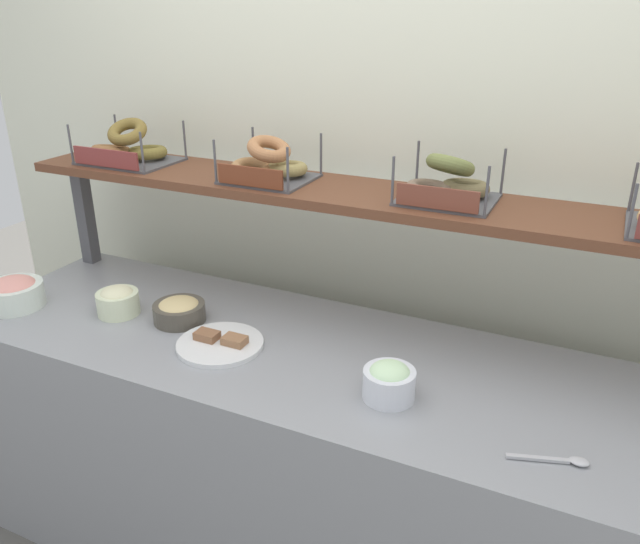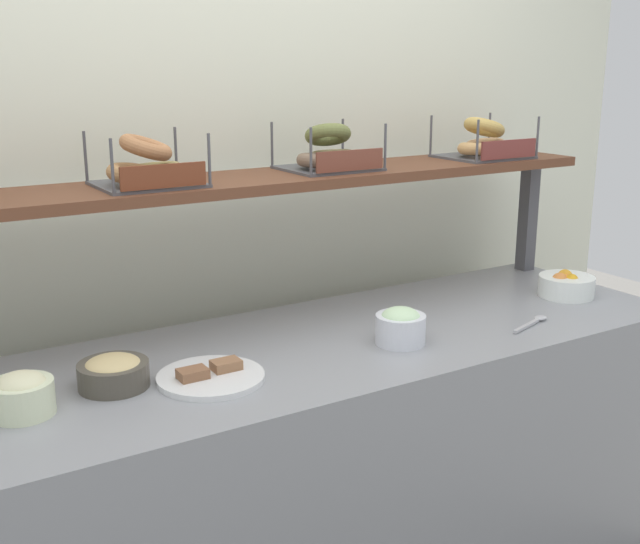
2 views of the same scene
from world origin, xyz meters
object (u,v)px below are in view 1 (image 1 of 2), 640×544
(bagel_basket_everything, at_px, (269,166))
(bagel_basket_poppy, at_px, (448,185))
(bagel_basket_cinnamon_raisin, at_px, (128,149))
(bowl_lox_spread, at_px, (14,292))
(bowl_potato_salad, at_px, (118,300))
(bowl_hummus, at_px, (180,310))
(serving_plate_white, at_px, (220,343))
(serving_spoon_near_plate, at_px, (560,460))
(bowl_scallion_spread, at_px, (389,381))

(bagel_basket_everything, relative_size, bagel_basket_poppy, 1.00)
(bagel_basket_cinnamon_raisin, bearing_deg, bowl_lox_spread, -116.40)
(bowl_potato_salad, xyz_separation_m, bowl_hummus, (0.22, 0.05, -0.01))
(serving_plate_white, bearing_deg, bagel_basket_poppy, 32.77)
(bowl_potato_salad, relative_size, bagel_basket_cinnamon_raisin, 0.43)
(bowl_potato_salad, bearing_deg, bagel_basket_everything, 36.02)
(bagel_basket_everything, bearing_deg, bowl_potato_salad, -143.98)
(serving_plate_white, bearing_deg, bowl_hummus, 157.58)
(bowl_hummus, height_order, bagel_basket_cinnamon_raisin, bagel_basket_cinnamon_raisin)
(serving_spoon_near_plate, height_order, bagel_basket_poppy, bagel_basket_poppy)
(serving_plate_white, distance_m, serving_spoon_near_plate, 0.99)
(bowl_potato_salad, relative_size, bowl_scallion_spread, 1.00)
(bowl_lox_spread, xyz_separation_m, serving_spoon_near_plate, (1.77, -0.05, -0.04))
(serving_plate_white, xyz_separation_m, bagel_basket_everything, (-0.01, 0.34, 0.47))
(bowl_hummus, height_order, serving_plate_white, bowl_hummus)
(bowl_potato_salad, height_order, serving_spoon_near_plate, bowl_potato_salad)
(bowl_hummus, bearing_deg, bagel_basket_everything, 51.88)
(bowl_potato_salad, bearing_deg, bagel_basket_poppy, 18.03)
(bowl_scallion_spread, xyz_separation_m, serving_spoon_near_plate, (0.44, -0.08, -0.04))
(bowl_potato_salad, distance_m, bagel_basket_poppy, 1.13)
(bowl_hummus, relative_size, bagel_basket_cinnamon_raisin, 0.52)
(bowl_hummus, distance_m, serving_spoon_near_plate, 1.21)
(bowl_lox_spread, xyz_separation_m, bowl_scallion_spread, (1.33, 0.03, -0.00))
(serving_spoon_near_plate, height_order, bagel_basket_cinnamon_raisin, bagel_basket_cinnamon_raisin)
(serving_spoon_near_plate, relative_size, bagel_basket_poppy, 0.64)
(bowl_hummus, distance_m, bagel_basket_poppy, 0.93)
(bowl_hummus, height_order, bagel_basket_everything, bagel_basket_everything)
(bowl_potato_salad, bearing_deg, serving_plate_white, -5.42)
(bowl_scallion_spread, height_order, bagel_basket_cinnamon_raisin, bagel_basket_cinnamon_raisin)
(bowl_scallion_spread, bearing_deg, bowl_potato_salad, 175.56)
(serving_spoon_near_plate, bearing_deg, bowl_lox_spread, 178.53)
(serving_spoon_near_plate, distance_m, bagel_basket_cinnamon_raisin, 1.70)
(serving_plate_white, xyz_separation_m, bagel_basket_poppy, (0.56, 0.36, 0.47))
(bowl_lox_spread, xyz_separation_m, bagel_basket_poppy, (1.35, 0.43, 0.43))
(bowl_potato_salad, distance_m, bowl_hummus, 0.22)
(bagel_basket_poppy, bearing_deg, bagel_basket_cinnamon_raisin, -179.11)
(bowl_lox_spread, height_order, bowl_hummus, bowl_lox_spread)
(bowl_lox_spread, height_order, bagel_basket_cinnamon_raisin, bagel_basket_cinnamon_raisin)
(bagel_basket_cinnamon_raisin, height_order, bagel_basket_poppy, bagel_basket_cinnamon_raisin)
(serving_spoon_near_plate, distance_m, bagel_basket_poppy, 0.79)
(bowl_potato_salad, relative_size, serving_plate_white, 0.53)
(bowl_hummus, xyz_separation_m, serving_spoon_near_plate, (1.20, -0.20, -0.03))
(bowl_potato_salad, bearing_deg, bagel_basket_cinnamon_raisin, 116.78)
(bowl_hummus, xyz_separation_m, serving_plate_white, (0.21, -0.09, -0.03))
(serving_plate_white, relative_size, bagel_basket_everything, 0.94)
(bowl_potato_salad, distance_m, bagel_basket_cinnamon_raisin, 0.55)
(bagel_basket_everything, bearing_deg, bagel_basket_poppy, 1.95)
(bowl_hummus, distance_m, serving_plate_white, 0.23)
(bowl_lox_spread, distance_m, bowl_potato_salad, 0.37)
(bowl_hummus, relative_size, bowl_scallion_spread, 1.22)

